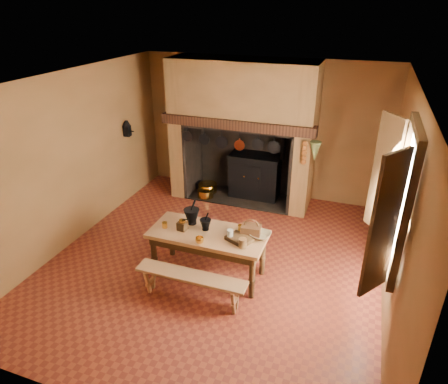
# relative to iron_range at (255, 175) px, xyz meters

# --- Properties ---
(floor) EXTENTS (5.50, 5.50, 0.00)m
(floor) POSITION_rel_iron_range_xyz_m (0.04, -2.45, -0.48)
(floor) COLOR maroon
(floor) RESTS_ON ground
(ceiling) EXTENTS (5.50, 5.50, 0.00)m
(ceiling) POSITION_rel_iron_range_xyz_m (0.04, -2.45, 2.32)
(ceiling) COLOR silver
(ceiling) RESTS_ON back_wall
(back_wall) EXTENTS (5.00, 0.02, 2.80)m
(back_wall) POSITION_rel_iron_range_xyz_m (0.04, 0.30, 0.92)
(back_wall) COLOR olive
(back_wall) RESTS_ON floor
(wall_left) EXTENTS (0.02, 5.50, 2.80)m
(wall_left) POSITION_rel_iron_range_xyz_m (-2.46, -2.45, 0.92)
(wall_left) COLOR olive
(wall_left) RESTS_ON floor
(wall_right) EXTENTS (0.02, 5.50, 2.80)m
(wall_right) POSITION_rel_iron_range_xyz_m (2.54, -2.45, 0.92)
(wall_right) COLOR olive
(wall_right) RESTS_ON floor
(wall_front) EXTENTS (5.00, 0.02, 2.80)m
(wall_front) POSITION_rel_iron_range_xyz_m (0.04, -5.20, 0.92)
(wall_front) COLOR olive
(wall_front) RESTS_ON floor
(chimney_breast) EXTENTS (2.95, 0.96, 2.80)m
(chimney_breast) POSITION_rel_iron_range_xyz_m (-0.26, -0.14, 1.33)
(chimney_breast) COLOR olive
(chimney_breast) RESTS_ON floor
(iron_range) EXTENTS (1.12, 0.55, 1.60)m
(iron_range) POSITION_rel_iron_range_xyz_m (0.00, 0.00, 0.00)
(iron_range) COLOR black
(iron_range) RESTS_ON floor
(hearth_pans) EXTENTS (0.51, 0.62, 0.20)m
(hearth_pans) POSITION_rel_iron_range_xyz_m (-1.01, -0.23, -0.39)
(hearth_pans) COLOR gold
(hearth_pans) RESTS_ON floor
(hanging_pans) EXTENTS (1.92, 0.29, 0.27)m
(hanging_pans) POSITION_rel_iron_range_xyz_m (-0.30, -0.64, 0.88)
(hanging_pans) COLOR black
(hanging_pans) RESTS_ON chimney_breast
(onion_string) EXTENTS (0.12, 0.10, 0.46)m
(onion_string) POSITION_rel_iron_range_xyz_m (1.04, -0.66, 0.85)
(onion_string) COLOR #B55221
(onion_string) RESTS_ON chimney_breast
(herb_bunch) EXTENTS (0.20, 0.20, 0.35)m
(herb_bunch) POSITION_rel_iron_range_xyz_m (1.22, -0.66, 0.90)
(herb_bunch) COLOR #58612E
(herb_bunch) RESTS_ON chimney_breast
(window) EXTENTS (0.39, 1.75, 1.76)m
(window) POSITION_rel_iron_range_xyz_m (2.39, -2.85, 1.22)
(window) COLOR white
(window) RESTS_ON wall_right
(wall_coffee_mill) EXTENTS (0.23, 0.16, 0.31)m
(wall_coffee_mill) POSITION_rel_iron_range_xyz_m (-2.38, -0.90, 1.03)
(wall_coffee_mill) COLOR black
(wall_coffee_mill) RESTS_ON wall_left
(work_table) EXTENTS (1.69, 0.75, 0.73)m
(work_table) POSITION_rel_iron_range_xyz_m (0.07, -2.79, 0.13)
(work_table) COLOR #A3774A
(work_table) RESTS_ON floor
(bench_front) EXTENTS (1.55, 0.27, 0.44)m
(bench_front) POSITION_rel_iron_range_xyz_m (0.07, -3.43, -0.16)
(bench_front) COLOR #A3774A
(bench_front) RESTS_ON floor
(bench_back) EXTENTS (1.46, 0.25, 0.41)m
(bench_back) POSITION_rel_iron_range_xyz_m (0.07, -2.23, -0.18)
(bench_back) COLOR #A3774A
(bench_back) RESTS_ON floor
(mortar_large) EXTENTS (0.24, 0.24, 0.40)m
(mortar_large) POSITION_rel_iron_range_xyz_m (-0.25, -2.64, 0.38)
(mortar_large) COLOR black
(mortar_large) RESTS_ON work_table
(mortar_small) EXTENTS (0.17, 0.17, 0.29)m
(mortar_small) POSITION_rel_iron_range_xyz_m (0.01, -2.73, 0.34)
(mortar_small) COLOR black
(mortar_small) RESTS_ON work_table
(coffee_grinder) EXTENTS (0.18, 0.14, 0.20)m
(coffee_grinder) POSITION_rel_iron_range_xyz_m (-0.31, -2.85, 0.32)
(coffee_grinder) COLOR #332010
(coffee_grinder) RESTS_ON work_table
(brass_mug_a) EXTENTS (0.08, 0.08, 0.09)m
(brass_mug_a) POSITION_rel_iron_range_xyz_m (-0.58, -2.88, 0.29)
(brass_mug_a) COLOR gold
(brass_mug_a) RESTS_ON work_table
(brass_mug_b) EXTENTS (0.09, 0.09, 0.09)m
(brass_mug_b) POSITION_rel_iron_range_xyz_m (0.49, -2.59, 0.29)
(brass_mug_b) COLOR gold
(brass_mug_b) RESTS_ON work_table
(mixing_bowl) EXTENTS (0.32, 0.32, 0.07)m
(mixing_bowl) POSITION_rel_iron_range_xyz_m (0.81, -2.67, 0.28)
(mixing_bowl) COLOR #BEBC92
(mixing_bowl) RESTS_ON work_table
(stoneware_crock) EXTENTS (0.12, 0.12, 0.13)m
(stoneware_crock) POSITION_rel_iron_range_xyz_m (0.65, -2.99, 0.32)
(stoneware_crock) COLOR brown
(stoneware_crock) RESTS_ON work_table
(glass_jar) EXTENTS (0.09, 0.09, 0.15)m
(glass_jar) POSITION_rel_iron_range_xyz_m (0.43, -2.86, 0.33)
(glass_jar) COLOR beige
(glass_jar) RESTS_ON work_table
(wicker_basket) EXTENTS (0.29, 0.23, 0.26)m
(wicker_basket) POSITION_rel_iron_range_xyz_m (0.67, -2.65, 0.33)
(wicker_basket) COLOR #482415
(wicker_basket) RESTS_ON work_table
(wooden_tray) EXTENTS (0.41, 0.36, 0.06)m
(wooden_tray) POSITION_rel_iron_range_xyz_m (0.56, -2.86, 0.28)
(wooden_tray) COLOR #332010
(wooden_tray) RESTS_ON work_table
(brass_cup) EXTENTS (0.15, 0.15, 0.09)m
(brass_cup) POSITION_rel_iron_range_xyz_m (0.06, -3.09, 0.30)
(brass_cup) COLOR gold
(brass_cup) RESTS_ON work_table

